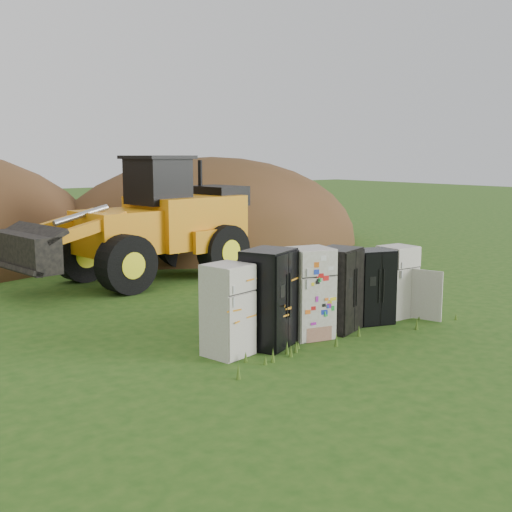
{
  "coord_description": "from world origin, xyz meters",
  "views": [
    {
      "loc": [
        -9.22,
        -9.56,
        3.76
      ],
      "look_at": [
        -0.29,
        2.0,
        1.43
      ],
      "focal_mm": 45.0,
      "sensor_mm": 36.0,
      "label": 1
    }
  ],
  "objects_px": {
    "fridge_open_door": "(397,281)",
    "wheel_loader": "(133,220)",
    "fridge_dark_mid": "(338,289)",
    "fridge_black_side": "(268,298)",
    "fridge_leftmost": "(227,310)",
    "fridge_sticker": "(310,293)",
    "fridge_black_right": "(373,286)"
  },
  "relations": [
    {
      "from": "fridge_leftmost",
      "to": "fridge_dark_mid",
      "type": "height_order",
      "value": "fridge_dark_mid"
    },
    {
      "from": "fridge_sticker",
      "to": "fridge_dark_mid",
      "type": "bearing_deg",
      "value": 14.08
    },
    {
      "from": "fridge_leftmost",
      "to": "wheel_loader",
      "type": "relative_size",
      "value": 0.23
    },
    {
      "from": "fridge_dark_mid",
      "to": "fridge_open_door",
      "type": "height_order",
      "value": "fridge_dark_mid"
    },
    {
      "from": "fridge_black_side",
      "to": "fridge_sticker",
      "type": "height_order",
      "value": "fridge_black_side"
    },
    {
      "from": "fridge_black_side",
      "to": "fridge_dark_mid",
      "type": "relative_size",
      "value": 1.08
    },
    {
      "from": "fridge_black_side",
      "to": "fridge_black_right",
      "type": "height_order",
      "value": "fridge_black_side"
    },
    {
      "from": "fridge_black_side",
      "to": "fridge_open_door",
      "type": "distance_m",
      "value": 3.86
    },
    {
      "from": "fridge_open_door",
      "to": "wheel_loader",
      "type": "bearing_deg",
      "value": 115.16
    },
    {
      "from": "fridge_open_door",
      "to": "wheel_loader",
      "type": "relative_size",
      "value": 0.22
    },
    {
      "from": "fridge_open_door",
      "to": "wheel_loader",
      "type": "xyz_separation_m",
      "value": [
        -2.98,
        7.42,
        1.03
      ]
    },
    {
      "from": "fridge_black_side",
      "to": "fridge_black_right",
      "type": "xyz_separation_m",
      "value": [
        2.97,
        -0.03,
        -0.13
      ]
    },
    {
      "from": "fridge_leftmost",
      "to": "fridge_dark_mid",
      "type": "xyz_separation_m",
      "value": [
        2.87,
        -0.03,
        0.02
      ]
    },
    {
      "from": "fridge_black_side",
      "to": "wheel_loader",
      "type": "xyz_separation_m",
      "value": [
        0.88,
        7.44,
        0.89
      ]
    },
    {
      "from": "fridge_leftmost",
      "to": "fridge_sticker",
      "type": "relative_size",
      "value": 0.93
    },
    {
      "from": "fridge_dark_mid",
      "to": "fridge_open_door",
      "type": "relative_size",
      "value": 1.08
    },
    {
      "from": "fridge_black_right",
      "to": "fridge_dark_mid",
      "type": "bearing_deg",
      "value": -162.63
    },
    {
      "from": "fridge_dark_mid",
      "to": "fridge_open_door",
      "type": "bearing_deg",
      "value": -17.89
    },
    {
      "from": "fridge_leftmost",
      "to": "fridge_sticker",
      "type": "xyz_separation_m",
      "value": [
        2.05,
        -0.04,
        0.06
      ]
    },
    {
      "from": "fridge_sticker",
      "to": "fridge_dark_mid",
      "type": "relative_size",
      "value": 1.04
    },
    {
      "from": "fridge_sticker",
      "to": "wheel_loader",
      "type": "xyz_separation_m",
      "value": [
        -0.2,
        7.46,
        0.92
      ]
    },
    {
      "from": "fridge_dark_mid",
      "to": "fridge_black_side",
      "type": "bearing_deg",
      "value": 161.1
    },
    {
      "from": "wheel_loader",
      "to": "fridge_black_right",
      "type": "bearing_deg",
      "value": -81.32
    },
    {
      "from": "fridge_black_right",
      "to": "wheel_loader",
      "type": "relative_size",
      "value": 0.22
    },
    {
      "from": "fridge_black_right",
      "to": "fridge_open_door",
      "type": "xyz_separation_m",
      "value": [
        0.89,
        0.05,
        -0.0
      ]
    },
    {
      "from": "fridge_leftmost",
      "to": "fridge_black_right",
      "type": "relative_size",
      "value": 1.05
    },
    {
      "from": "fridge_leftmost",
      "to": "fridge_open_door",
      "type": "relative_size",
      "value": 1.05
    },
    {
      "from": "fridge_black_right",
      "to": "wheel_loader",
      "type": "height_order",
      "value": "wheel_loader"
    },
    {
      "from": "fridge_leftmost",
      "to": "fridge_sticker",
      "type": "bearing_deg",
      "value": -13.14
    },
    {
      "from": "fridge_black_side",
      "to": "fridge_leftmost",
      "type": "bearing_deg",
      "value": 155.33
    },
    {
      "from": "fridge_dark_mid",
      "to": "fridge_sticker",
      "type": "bearing_deg",
      "value": 162.09
    },
    {
      "from": "fridge_sticker",
      "to": "fridge_dark_mid",
      "type": "xyz_separation_m",
      "value": [
        0.82,
        0.01,
        -0.04
      ]
    }
  ]
}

